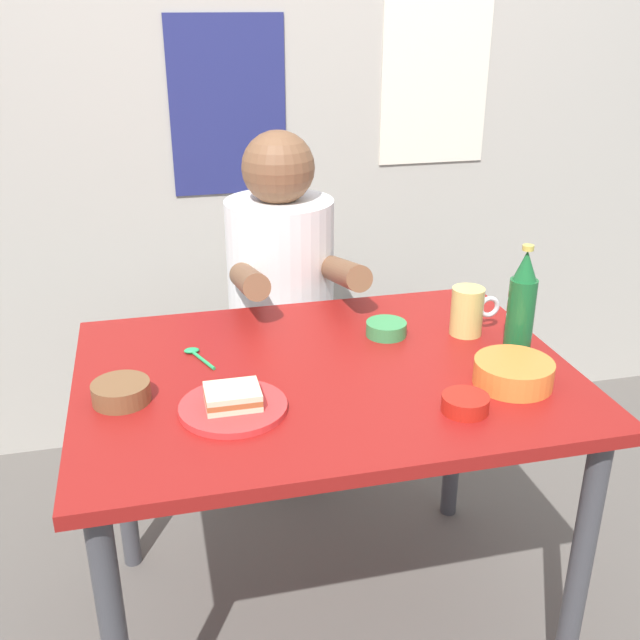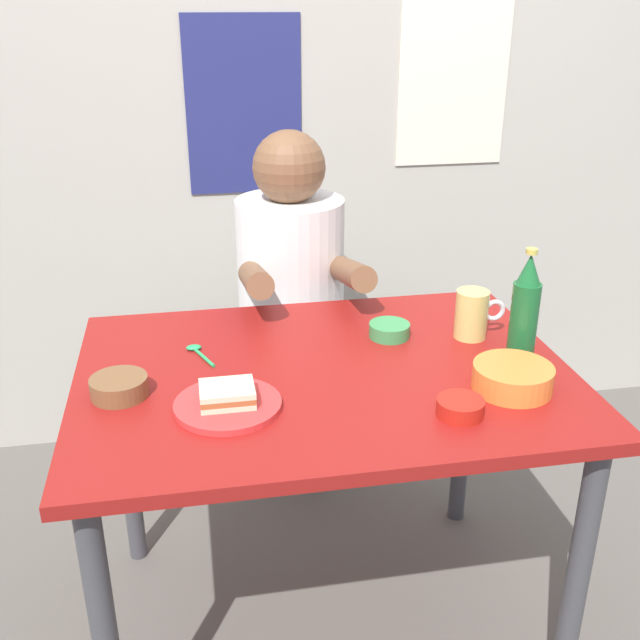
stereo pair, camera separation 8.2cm
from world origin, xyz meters
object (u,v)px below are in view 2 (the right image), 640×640
sandwich (227,394)px  stool (293,388)px  plate_orange (228,405)px  person_seated (291,268)px  beer_bottle (525,309)px  beer_mug (472,314)px  dining_table (324,406)px  condiment_bowl_brown (119,386)px

sandwich → stool: bearing=72.5°
plate_orange → sandwich: size_ratio=2.00×
person_seated → plate_orange: size_ratio=3.27×
stool → plate_orange: 0.89m
stool → beer_bottle: size_ratio=1.72×
person_seated → sandwich: size_ratio=6.54×
plate_orange → sandwich: sandwich is taller
stool → beer_mug: size_ratio=3.57×
stool → plate_orange: bearing=-107.5°
dining_table → sandwich: (-0.22, -0.13, 0.13)m
plate_orange → sandwich: bearing=0.0°
person_seated → beer_bottle: 0.78m
dining_table → person_seated: (0.02, 0.62, 0.12)m
plate_orange → beer_bottle: (0.69, 0.12, 0.11)m
dining_table → condiment_bowl_brown: size_ratio=9.17×
sandwich → person_seated: bearing=72.2°
person_seated → beer_bottle: (0.44, -0.63, 0.09)m
stool → sandwich: (-0.24, -0.76, 0.42)m
plate_orange → beer_mug: size_ratio=1.75×
beer_bottle → condiment_bowl_brown: size_ratio=2.18×
stool → beer_mug: (0.37, -0.52, 0.45)m
plate_orange → condiment_bowl_brown: (-0.22, 0.09, 0.02)m
beer_mug → condiment_bowl_brown: size_ratio=1.05×
dining_table → plate_orange: bearing=-149.6°
person_seated → beer_mug: (0.37, -0.51, 0.03)m
plate_orange → beer_mug: (0.61, 0.24, 0.05)m
dining_table → plate_orange: plate_orange is taller
dining_table → sandwich: sandwich is taller
sandwich → beer_bottle: (0.69, 0.12, 0.09)m
beer_bottle → beer_mug: bearing=121.0°
stool → beer_mug: bearing=-54.6°
plate_orange → beer_bottle: bearing=9.7°
condiment_bowl_brown → sandwich: bearing=-22.7°
person_seated → beer_mug: 0.63m
dining_table → beer_bottle: (0.46, -0.01, 0.21)m
person_seated → beer_mug: size_ratio=5.71×
person_seated → dining_table: bearing=-91.5°
stool → plate_orange: size_ratio=2.05×
dining_table → stool: size_ratio=2.44×
condiment_bowl_brown → person_seated: bearing=55.1°
stool → condiment_bowl_brown: (-0.46, -0.67, 0.41)m
stool → sandwich: 0.90m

